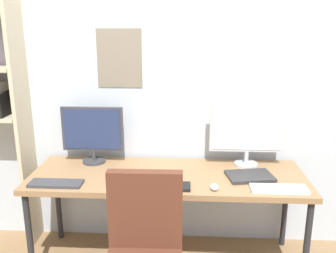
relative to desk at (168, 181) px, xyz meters
The scene contains 9 objects.
wall_back 0.74m from the desk, 90.06° to the left, with size 4.41×0.11×2.60m.
desk is the anchor object (origin of this frame).
monitor_left 0.70m from the desk, 160.51° to the left, with size 0.48×0.18×0.45m.
monitor_right 0.72m from the desk, 19.49° to the left, with size 0.58×0.18×0.49m.
keyboard_left 0.79m from the desk, 163.04° to the right, with size 0.36×0.13×0.02m, color #38383D.
keyboard_center 0.24m from the desk, 90.00° to the right, with size 0.34×0.13×0.02m, color black.
keyboard_right 0.79m from the desk, 16.96° to the right, with size 0.37×0.13×0.02m, color silver.
computer_mouse 0.41m from the desk, 36.00° to the right, with size 0.06×0.10×0.03m, color silver.
laptop_closed 0.60m from the desk, ahead, with size 0.32×0.22×0.02m, color #2D2D2D.
Camera 1 is at (0.15, -1.91, 1.80)m, focal length 39.47 mm.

